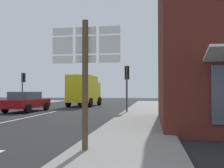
# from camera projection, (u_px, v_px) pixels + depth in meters

# --- Properties ---
(ground_plane) EXTENTS (80.00, 80.00, 0.00)m
(ground_plane) POSITION_uv_depth(u_px,v_px,m) (44.00, 114.00, 16.73)
(ground_plane) COLOR #232326
(sidewalk_right) EXTENTS (2.73, 44.00, 0.14)m
(sidewalk_right) POSITION_uv_depth(u_px,v_px,m) (141.00, 118.00, 13.73)
(sidewalk_right) COLOR gray
(sidewalk_right) RESTS_ON ground
(lane_centre_stripe) EXTENTS (0.16, 12.00, 0.01)m
(lane_centre_stripe) POSITION_uv_depth(u_px,v_px,m) (11.00, 121.00, 12.78)
(lane_centre_stripe) COLOR silver
(lane_centre_stripe) RESTS_ON ground
(sedan_far) EXTENTS (2.14, 4.28, 1.47)m
(sedan_far) POSITION_uv_depth(u_px,v_px,m) (26.00, 101.00, 18.56)
(sedan_far) COLOR maroon
(sedan_far) RESTS_ON ground
(delivery_truck) EXTENTS (2.66, 5.09, 3.05)m
(delivery_truck) POSITION_uv_depth(u_px,v_px,m) (84.00, 90.00, 25.45)
(delivery_truck) COLOR yellow
(delivery_truck) RESTS_ON ground
(route_sign_post) EXTENTS (1.66, 0.14, 3.20)m
(route_sign_post) POSITION_uv_depth(u_px,v_px,m) (85.00, 71.00, 5.98)
(route_sign_post) COLOR brown
(route_sign_post) RESTS_ON ground
(traffic_light_near_right) EXTENTS (0.30, 0.49, 3.21)m
(traffic_light_near_right) POSITION_uv_depth(u_px,v_px,m) (127.00, 78.00, 16.95)
(traffic_light_near_right) COLOR #47474C
(traffic_light_near_right) RESTS_ON ground
(traffic_light_far_left) EXTENTS (0.30, 0.49, 3.30)m
(traffic_light_far_left) POSITION_uv_depth(u_px,v_px,m) (23.00, 82.00, 24.76)
(traffic_light_far_left) COLOR #47474C
(traffic_light_far_left) RESTS_ON ground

